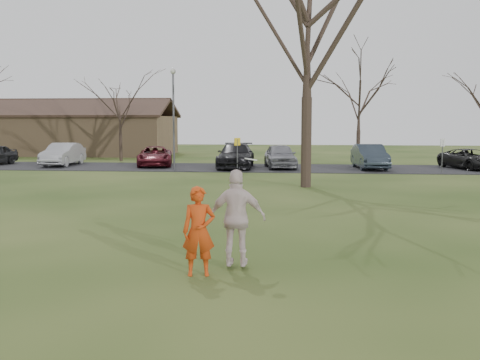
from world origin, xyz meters
name	(u,v)px	position (x,y,z in m)	size (l,w,h in m)	color
ground	(220,273)	(0.00, 0.00, 0.00)	(120.00, 120.00, 0.00)	#1E380F
parking_strip	(272,168)	(0.00, 25.00, 0.02)	(62.00, 6.50, 0.04)	black
player_defender	(199,231)	(-0.41, -0.19, 0.91)	(0.66, 0.44, 1.82)	#C23B10
car_1	(63,154)	(-14.46, 25.43, 0.81)	(1.63, 4.66, 1.54)	#A4A4AA
car_2	(155,156)	(-8.01, 25.56, 0.70)	(2.21, 4.78, 1.33)	#5A151E
car_3	(236,156)	(-2.38, 24.67, 0.84)	(2.24, 5.51, 1.60)	black
car_4	(280,156)	(0.51, 24.92, 0.83)	(1.86, 4.61, 1.57)	slate
car_5	(370,157)	(6.24, 24.89, 0.82)	(1.65, 4.74, 1.56)	#29333E
car_6	(470,159)	(12.61, 25.42, 0.68)	(2.12, 4.59, 1.27)	black
catching_play	(237,218)	(0.31, 0.35, 1.10)	(1.20, 0.50, 2.29)	silver
building	(62,133)	(-20.00, 38.00, 1.93)	(20.60, 8.50, 5.14)	#8C6D4C
lamp_post	(173,107)	(-6.00, 22.50, 3.97)	(0.34, 0.34, 6.27)	#47474C
sign_yellow	(237,148)	(-2.00, 22.00, 1.45)	(0.35, 0.35, 2.08)	#47474C
sign_white	(442,149)	(10.00, 22.00, 1.45)	(0.35, 0.35, 2.08)	#47474C
big_tree	(308,36)	(2.00, 15.00, 7.00)	(9.00, 9.00, 14.00)	#352821
small_tree_row	(336,110)	(4.38, 30.06, 3.89)	(55.00, 5.90, 8.50)	#352821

